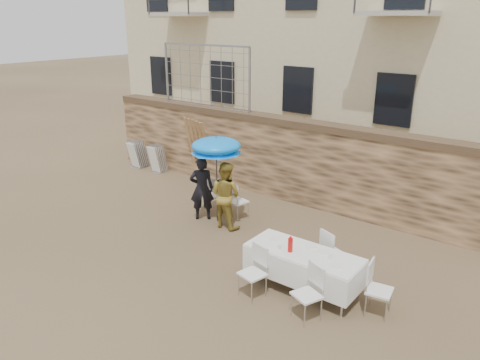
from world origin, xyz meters
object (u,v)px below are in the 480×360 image
Objects in this scene: table_chair_front_left at (252,273)px; umbrella at (216,148)px; banquet_table at (304,254)px; table_chair_side at (380,289)px; chair_stack_right at (161,157)px; couple_chair_right at (238,200)px; chair_stack_left at (142,153)px; soda_bottle at (290,245)px; couple_chair_left at (216,194)px; table_chair_back at (333,253)px; woman_dress at (226,195)px; table_chair_front_right at (307,294)px; man_suit at (202,188)px.

umbrella is at bearing 153.88° from table_chair_front_left.
umbrella is 0.94× the size of banquet_table.
table_chair_side reaches higher than chair_stack_right.
couple_chair_right is at bearing 147.61° from banquet_table.
chair_stack_left is (-9.50, 3.24, -0.02)m from table_chair_side.
soda_bottle reaches higher than banquet_table.
table_chair_front_left reaches higher than chair_stack_left.
table_chair_back is (3.80, -1.04, 0.00)m from couple_chair_left.
table_chair_side is (5.00, -1.74, 0.00)m from couple_chair_left.
woman_dress is at bearing 151.48° from soda_bottle.
umbrella is 4.66m from chair_stack_right.
banquet_table is 2.19× the size of table_chair_front_right.
soda_bottle is at bearing 161.77° from table_chair_front_right.
table_chair_front_right is (3.35, -2.04, -0.32)m from woman_dress.
woman_dress reaches higher than chair_stack_right.
man_suit is at bearing -29.64° from chair_stack_right.
woman_dress is at bearing 139.81° from man_suit.
couple_chair_right is 3.38m from soda_bottle.
table_chair_side is at bearing 150.47° from couple_chair_left.
couple_chair_left is 4.85m from table_chair_front_right.
umbrella is 2.05× the size of couple_chair_left.
table_chair_back is (0.20, 0.80, -0.25)m from banquet_table.
table_chair_front_left is 2.17m from table_chair_side.
table_chair_front_right is at bearing -27.97° from chair_stack_right.
man_suit is at bearing -165.96° from umbrella.
couple_chair_left is at bearing -130.19° from man_suit.
table_chair_side is at bearing 65.73° from table_chair_front_right.
table_chair_front_left is at bearing -31.78° from chair_stack_right.
woman_dress is 1.67× the size of table_chair_back.
chair_stack_right is at bearing 174.40° from table_chair_front_right.
couple_chair_right is at bearing 177.97° from man_suit.
table_chair_back is at bearing 123.32° from table_chair_front_right.
man_suit is 0.75m from woman_dress.
chair_stack_left is (-7.90, 3.49, -0.45)m from soda_bottle.
woman_dress is 5.64m from chair_stack_left.
table_chair_back is (3.10, -1.04, 0.00)m from couple_chair_right.
chair_stack_right is at bearing -6.94° from couple_chair_right.
umbrella is (0.40, 0.10, 1.06)m from man_suit.
man_suit is 0.76× the size of banquet_table.
soda_bottle is at bearing -143.13° from banquet_table.
man_suit is 1.66× the size of couple_chair_right.
umbrella is 1.48m from couple_chair_right.
umbrella reaches higher than table_chair_side.
chair_stack_left is at bearing -20.50° from woman_dress.
soda_bottle is (2.65, -1.44, 0.10)m from woman_dress.
chair_stack_left is at bearing 180.00° from chair_stack_right.
couple_chair_right is at bearing 165.07° from table_chair_front_right.
table_chair_front_left is at bearing -28.60° from chair_stack_left.
woman_dress reaches higher than table_chair_back.
man_suit is at bearing 14.77° from table_chair_back.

